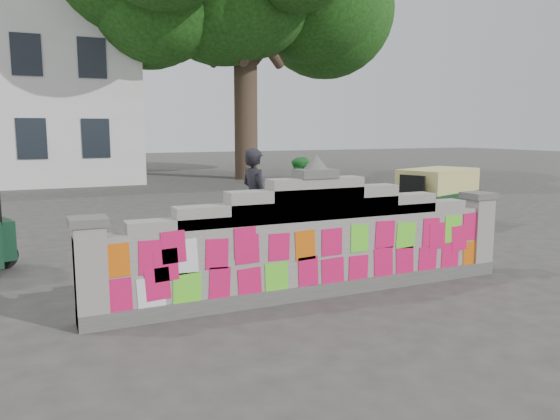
{
  "coord_description": "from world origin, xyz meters",
  "views": [
    {
      "loc": [
        -3.62,
        -6.63,
        2.34
      ],
      "look_at": [
        -0.08,
        1.0,
        1.1
      ],
      "focal_mm": 35.0,
      "sensor_mm": 36.0,
      "label": 1
    }
  ],
  "objects_px": {
    "cyclist_bike": "(255,232)",
    "pedestrian": "(302,202)",
    "rickshaw_right": "(436,197)",
    "cyclist_rider": "(255,212)"
  },
  "relations": [
    {
      "from": "cyclist_rider",
      "to": "pedestrian",
      "type": "xyz_separation_m",
      "value": [
        1.38,
        0.83,
        0.01
      ]
    },
    {
      "from": "cyclist_bike",
      "to": "rickshaw_right",
      "type": "relative_size",
      "value": 0.76
    },
    {
      "from": "pedestrian",
      "to": "rickshaw_right",
      "type": "height_order",
      "value": "pedestrian"
    },
    {
      "from": "cyclist_bike",
      "to": "pedestrian",
      "type": "distance_m",
      "value": 1.65
    },
    {
      "from": "pedestrian",
      "to": "rickshaw_right",
      "type": "xyz_separation_m",
      "value": [
        3.92,
        0.55,
        -0.16
      ]
    },
    {
      "from": "cyclist_bike",
      "to": "rickshaw_right",
      "type": "bearing_deg",
      "value": -86.11
    },
    {
      "from": "cyclist_bike",
      "to": "pedestrian",
      "type": "relative_size",
      "value": 1.11
    },
    {
      "from": "cyclist_bike",
      "to": "rickshaw_right",
      "type": "distance_m",
      "value": 5.48
    },
    {
      "from": "cyclist_rider",
      "to": "pedestrian",
      "type": "height_order",
      "value": "pedestrian"
    },
    {
      "from": "cyclist_rider",
      "to": "rickshaw_right",
      "type": "distance_m",
      "value": 5.48
    }
  ]
}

